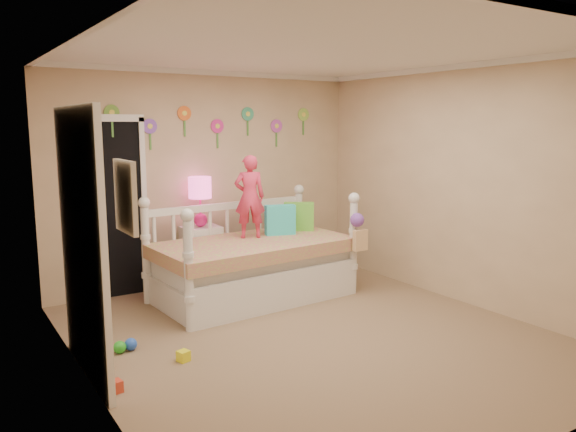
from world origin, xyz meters
TOP-DOWN VIEW (x-y plane):
  - floor at (0.00, 0.00)m, footprint 4.00×4.50m
  - ceiling at (0.00, 0.00)m, footprint 4.00×4.50m
  - back_wall at (0.00, 2.25)m, footprint 4.00×0.01m
  - left_wall at (-2.00, 0.00)m, footprint 0.01×4.50m
  - right_wall at (2.00, 0.00)m, footprint 0.01×4.50m
  - crown_molding at (0.00, 0.00)m, footprint 4.00×4.50m
  - daybed at (0.10, 1.34)m, footprint 2.29×1.32m
  - pillow_turquoise at (0.54, 1.46)m, footprint 0.37×0.21m
  - pillow_lime at (0.88, 1.56)m, footprint 0.38×0.32m
  - child at (0.15, 1.49)m, footprint 0.41×0.34m
  - nightstand at (-0.21, 2.06)m, footprint 0.46×0.36m
  - table_lamp at (-0.21, 2.06)m, footprint 0.27×0.27m
  - closet_doorway at (-1.25, 2.23)m, footprint 0.90×0.04m
  - flower_decals at (-0.09, 2.24)m, footprint 3.40×0.02m
  - mirror_closet at (-1.96, 0.30)m, footprint 0.07×1.30m
  - wall_picture at (-1.97, -0.90)m, footprint 0.05×0.34m
  - hanging_bag at (1.16, 0.77)m, footprint 0.20×0.16m
  - toy_scatter at (-1.51, 0.17)m, footprint 0.85×1.33m

SIDE VIEW (x-z plane):
  - floor at x=0.00m, z-range -0.01..0.01m
  - toy_scatter at x=-1.51m, z-range 0.00..0.11m
  - nightstand at x=-0.21m, z-range 0.00..0.75m
  - daybed at x=0.10m, z-range 0.00..1.21m
  - hanging_bag at x=1.16m, z-range 0.55..0.91m
  - pillow_lime at x=0.88m, z-range 0.67..1.02m
  - pillow_turquoise at x=0.54m, z-range 0.67..1.02m
  - closet_doorway at x=-1.25m, z-range 0.00..2.07m
  - mirror_closet at x=-1.96m, z-range 0.00..2.10m
  - table_lamp at x=-0.21m, z-range 0.84..1.45m
  - child at x=0.15m, z-range 0.67..1.62m
  - back_wall at x=0.00m, z-range 0.00..2.60m
  - left_wall at x=-2.00m, z-range 0.00..2.60m
  - right_wall at x=2.00m, z-range 0.00..2.60m
  - wall_picture at x=-1.97m, z-range 1.34..1.76m
  - flower_decals at x=-0.09m, z-range 1.69..2.19m
  - crown_molding at x=0.00m, z-range 2.54..2.60m
  - ceiling at x=0.00m, z-range 2.60..2.60m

